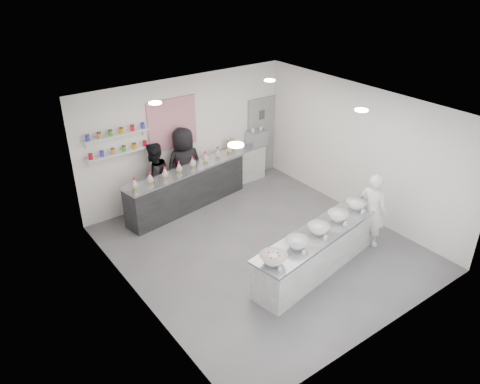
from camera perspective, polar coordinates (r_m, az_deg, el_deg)
name	(u,v)px	position (r m, az deg, el deg)	size (l,w,h in m)	color
floor	(263,247)	(9.88, 2.77, -6.77)	(6.00, 6.00, 0.00)	#515156
ceiling	(266,109)	(8.54, 3.23, 10.01)	(6.00, 6.00, 0.00)	white
back_wall	(186,138)	(11.39, -6.62, 6.51)	(5.50, 5.50, 0.00)	white
left_wall	(134,229)	(7.88, -12.81, -4.39)	(6.00, 6.00, 0.00)	white
right_wall	(359,151)	(10.92, 14.31, 4.85)	(6.00, 6.00, 0.00)	white
back_door	(261,136)	(12.73, 2.57, 6.85)	(0.88, 0.04, 2.10)	gray
pattern_panel	(172,124)	(11.05, -8.26, 8.23)	(1.25, 0.03, 1.20)	#BB1C42
jar_shelf_lower	(119,153)	(10.58, -14.58, 4.64)	(1.45, 0.22, 0.04)	silver
jar_shelf_upper	(116,135)	(10.42, -14.86, 6.76)	(1.45, 0.22, 0.04)	silver
preserve_jars	(117,141)	(10.46, -14.72, 6.02)	(1.45, 0.10, 0.56)	#F2001B
downlight_0	(236,145)	(7.00, -0.51, 5.76)	(0.24, 0.24, 0.02)	white
downlight_1	(361,110)	(8.84, 14.59, 9.64)	(0.24, 0.24, 0.02)	white
downlight_2	(155,103)	(9.12, -10.30, 10.64)	(0.24, 0.24, 0.02)	white
downlight_3	(270,80)	(10.59, 3.64, 13.43)	(0.24, 0.24, 0.02)	white
prep_counter	(317,252)	(9.13, 9.31, -7.20)	(3.13, 0.71, 0.85)	#9D9D99
back_bar	(187,188)	(11.17, -6.45, 0.45)	(3.24, 0.59, 1.00)	black
sneeze_guard	(194,167)	(10.69, -5.67, 2.99)	(3.19, 0.01, 0.27)	white
espresso_ledge	(243,165)	(12.40, 0.35, 3.32)	(1.24, 0.39, 0.92)	#9D9D99
espresso_machine	(257,138)	(12.40, 2.05, 6.58)	(0.50, 0.35, 0.39)	#93969E
cup_stacks	(231,146)	(11.95, -1.09, 5.65)	(0.24, 0.24, 0.35)	tan
prep_bowls	(319,229)	(8.84, 9.56, -4.49)	(3.02, 0.52, 0.17)	white
label_cards	(336,246)	(8.53, 11.59, -6.45)	(2.66, 0.04, 0.07)	white
cookie_bags	(186,164)	(10.89, -6.63, 3.41)	(2.94, 0.14, 0.26)	#F094DC
woman_prep	(372,210)	(9.96, 15.81, -2.13)	(0.59, 0.39, 1.62)	white
staff_left	(155,179)	(10.92, -10.36, 1.61)	(0.84, 0.65, 1.72)	black
staff_right	(184,166)	(11.21, -6.79, 3.12)	(0.93, 0.61, 1.91)	black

